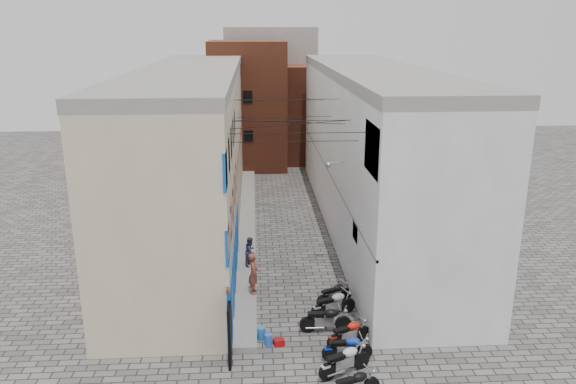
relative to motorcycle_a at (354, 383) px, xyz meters
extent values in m
plane|color=#514E4C|center=(-1.39, 2.63, -0.51)|extent=(90.00, 90.00, 0.00)
cube|color=gray|center=(-3.44, 15.63, -0.39)|extent=(0.90, 26.00, 0.25)
cube|color=#C1B292|center=(-6.39, 15.63, 3.74)|extent=(5.00, 26.00, 8.50)
cube|color=tan|center=(-3.93, 15.63, 3.49)|extent=(0.10, 26.00, 0.80)
cube|color=#0C4FBA|center=(-3.92, 7.53, 0.79)|extent=(0.12, 10.20, 2.40)
cube|color=#0C4FBA|center=(-3.94, 7.53, 4.79)|extent=(0.10, 10.20, 4.00)
cube|color=gray|center=(-6.39, 15.63, 8.24)|extent=(5.10, 26.00, 0.50)
cube|color=black|center=(-3.91, 2.23, 0.59)|extent=(0.10, 1.20, 2.20)
cube|color=silver|center=(3.61, 15.63, 3.74)|extent=(5.00, 26.00, 8.50)
cube|color=#0C4FBA|center=(1.16, 4.13, 6.49)|extent=(0.10, 2.40, 1.80)
cube|color=white|center=(1.17, 6.63, 2.49)|extent=(0.08, 1.00, 0.70)
cylinder|color=#B2B2B7|center=(0.76, 9.63, 4.69)|extent=(0.80, 0.06, 0.06)
sphere|color=#B2B2B7|center=(0.36, 9.63, 4.59)|extent=(0.28, 0.28, 0.28)
cube|color=gray|center=(3.61, 15.63, 8.24)|extent=(5.10, 26.00, 0.50)
cube|color=gray|center=(1.15, 15.63, 2.89)|extent=(0.10, 26.00, 0.12)
cube|color=brown|center=(-3.39, 30.63, 4.49)|extent=(6.00, 6.00, 10.00)
cube|color=brown|center=(1.61, 32.63, 3.49)|extent=(5.00, 6.00, 8.00)
cube|color=gray|center=(-1.39, 36.63, 4.99)|extent=(8.00, 5.00, 11.00)
cube|color=black|center=(-1.39, 27.83, 0.69)|extent=(2.00, 0.30, 2.40)
cylinder|color=black|center=(-1.39, 4.63, 6.99)|extent=(5.20, 0.02, 0.02)
cylinder|color=black|center=(-1.39, 6.63, 6.29)|extent=(5.20, 0.02, 0.02)
cylinder|color=black|center=(-1.39, 9.13, 6.69)|extent=(5.20, 0.02, 0.02)
cylinder|color=black|center=(-1.39, 11.63, 7.29)|extent=(5.20, 0.02, 0.02)
cylinder|color=black|center=(-1.39, 14.63, 5.99)|extent=(5.20, 0.02, 0.02)
cylinder|color=black|center=(-1.39, 17.63, 6.49)|extent=(5.20, 0.02, 0.02)
cylinder|color=black|center=(-1.39, 7.63, 6.79)|extent=(5.65, 2.07, 0.02)
cylinder|color=black|center=(-1.39, 10.63, 6.39)|extent=(5.80, 1.58, 0.02)
imported|color=brown|center=(-3.09, 6.85, 0.63)|extent=(0.45, 0.66, 1.79)
imported|color=#343A4F|center=(-3.22, 9.74, 0.44)|extent=(0.75, 0.83, 1.40)
cylinder|color=blue|center=(-2.57, 3.13, -0.29)|extent=(0.36, 0.36, 0.45)
cylinder|color=blue|center=(-2.83, 3.57, -0.27)|extent=(0.34, 0.34, 0.48)
cube|color=#990A0E|center=(-2.20, 3.13, -0.39)|extent=(0.43, 0.36, 0.24)
camera|label=1|loc=(-2.97, -14.78, 10.61)|focal=35.00mm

